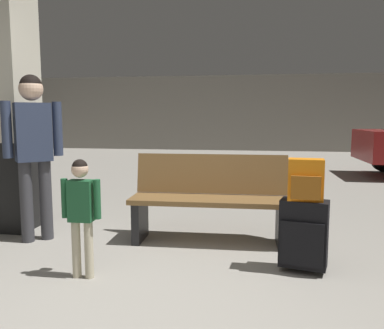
% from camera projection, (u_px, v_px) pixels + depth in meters
% --- Properties ---
extents(ground_plane, '(18.00, 18.00, 0.10)m').
position_uv_depth(ground_plane, '(207.00, 200.00, 6.40)').
color(ground_plane, gray).
extents(garage_back_wall, '(18.00, 0.12, 2.80)m').
position_uv_depth(garage_back_wall, '(236.00, 113.00, 14.91)').
color(garage_back_wall, gray).
rests_on(garage_back_wall, ground_plane).
extents(structural_pillar, '(0.57, 0.57, 2.93)m').
position_uv_depth(structural_pillar, '(6.00, 101.00, 4.47)').
color(structural_pillar, black).
rests_on(structural_pillar, ground_plane).
extents(bench, '(1.61, 0.57, 0.89)m').
position_uv_depth(bench, '(210.00, 199.00, 4.09)').
color(bench, brown).
rests_on(bench, ground_plane).
extents(suitcase, '(0.42, 0.31, 0.60)m').
position_uv_depth(suitcase, '(304.00, 234.00, 3.28)').
color(suitcase, black).
rests_on(suitcase, ground_plane).
extents(backpack_bright, '(0.29, 0.21, 0.34)m').
position_uv_depth(backpack_bright, '(306.00, 180.00, 3.23)').
color(backpack_bright, orange).
rests_on(backpack_bright, suitcase).
extents(child, '(0.32, 0.19, 0.95)m').
position_uv_depth(child, '(81.00, 206.00, 3.13)').
color(child, beige).
rests_on(child, ground_plane).
extents(adult, '(0.47, 0.41, 1.70)m').
position_uv_depth(adult, '(33.00, 140.00, 4.03)').
color(adult, '#38383D').
rests_on(adult, ground_plane).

